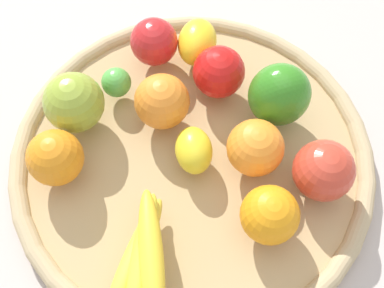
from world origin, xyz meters
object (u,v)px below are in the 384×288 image
Objects in this scene: orange_2 at (255,148)px; orange_3 at (55,158)px; lime_0 at (116,82)px; apple_2 at (74,103)px; apple_3 at (219,72)px; apple_1 at (324,171)px; apple_0 at (154,42)px; orange_1 at (162,101)px; orange_0 at (270,215)px; bell_pepper at (279,95)px; banana_bunch at (142,260)px; lemon_1 at (195,150)px; lemon_0 at (197,42)px.

orange_2 reaches higher than orange_3.
lime_0 is 0.52× the size of apple_2.
apple_1 is at bearing 27.55° from apple_3.
apple_1 reaches higher than apple_0.
orange_1 is at bearing 45.09° from lime_0.
orange_3 is 1.01× the size of orange_0.
apple_2 is 0.32m from apple_1.
lime_0 is 0.58× the size of orange_3.
bell_pepper reaches higher than apple_2.
lemon_1 is at bearing 144.90° from banana_bunch.
apple_0 is 0.17m from lemon_1.
lemon_1 is at bearing -148.68° from orange_0.
lemon_0 is at bearing -165.82° from apple_3.
orange_1 reaches higher than orange_3.
bell_pepper is at bearing 79.58° from apple_2.
orange_1 reaches higher than apple_0.
orange_2 is 0.99× the size of orange_1.
apple_3 is at bearing 152.20° from lemon_1.
apple_0 is (-0.05, 0.06, 0.01)m from lime_0.
apple_1 is (0.05, 0.07, 0.00)m from orange_2.
apple_3 reaches higher than orange_0.
orange_3 is at bearing -54.92° from lemon_0.
orange_1 is 1.15× the size of lemon_1.
lemon_1 is (0.16, -0.04, -0.00)m from lemon_0.
orange_3 is (0.05, -0.14, -0.00)m from orange_1.
apple_0 is at bearing -132.98° from apple_3.
banana_bunch reaches higher than lemon_1.
banana_bunch is 0.26m from bell_pepper.
apple_1 reaches higher than banana_bunch.
apple_3 is 0.06m from lemon_0.
bell_pepper is at bearing 142.54° from orange_2.
lemon_1 is (0.09, 0.14, -0.02)m from apple_2.
apple_3 is 1.73× the size of lime_0.
orange_2 is 0.96× the size of apple_1.
orange_2 is at bearing 63.59° from bell_pepper.
apple_2 is at bearing -67.37° from lemon_0.
apple_2 is at bearing 0.63° from bell_pepper.
lemon_1 is at bearing -13.02° from lemon_0.
orange_1 is 0.92× the size of apple_2.
orange_1 is at bearing -4.00° from apple_0.
orange_2 is at bearing 75.15° from lemon_1.
orange_3 is at bearing -117.96° from orange_0.
orange_2 is at bearing 46.89° from lime_0.
apple_3 is 0.90× the size of apple_2.
apple_1 is (0.06, 0.14, 0.01)m from lemon_1.
apple_3 is at bearing 110.45° from orange_3.
orange_2 reaches higher than lime_0.
apple_1 is (0.08, 0.31, 0.00)m from orange_3.
lime_0 is (-0.14, -0.15, -0.02)m from orange_2.
bell_pepper is (-0.16, 0.20, 0.02)m from banana_bunch.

